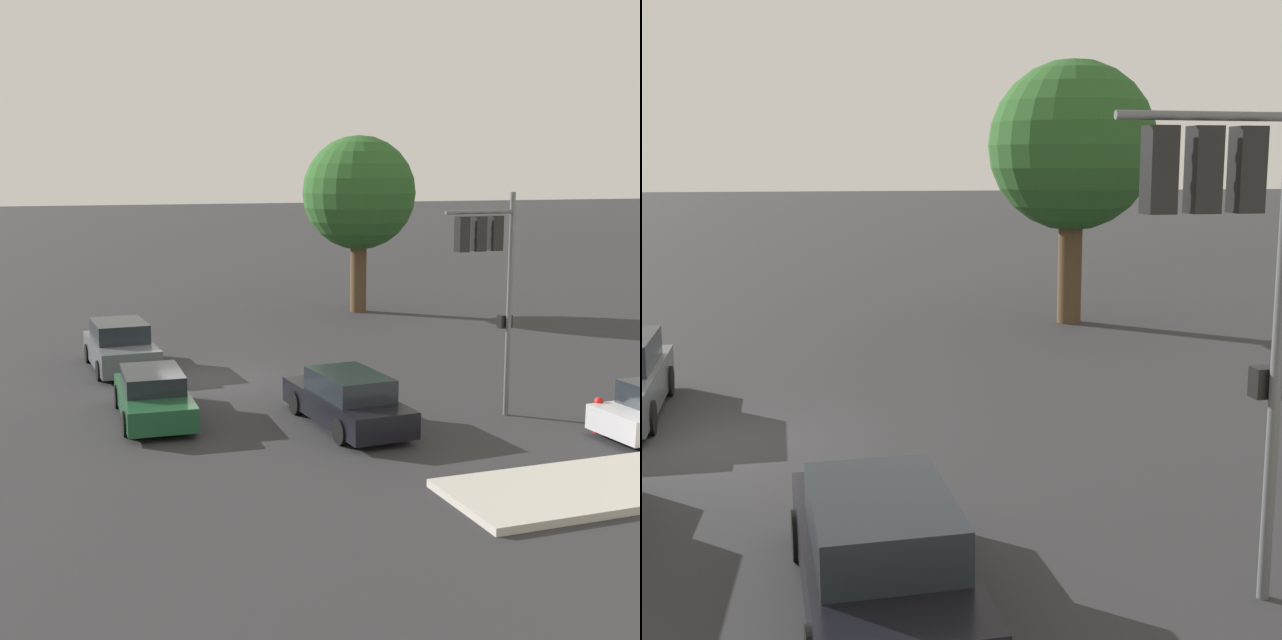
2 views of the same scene
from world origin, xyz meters
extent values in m
plane|color=#28282B|center=(0.00, 0.00, 0.00)|extent=(300.00, 300.00, 0.00)
cylinder|color=#4C3823|center=(-10.97, 9.79, 1.78)|extent=(0.75, 0.75, 3.56)
sphere|color=#285623|center=(-10.97, 9.79, 5.50)|extent=(5.18, 5.18, 5.18)
cylinder|color=#515456|center=(6.94, 6.74, 2.97)|extent=(0.14, 0.14, 5.94)
cylinder|color=#515456|center=(6.98, 5.75, 5.44)|extent=(0.18, 1.98, 0.10)
cube|color=black|center=(6.96, 6.25, 4.89)|extent=(0.31, 0.31, 0.90)
sphere|color=red|center=(6.77, 6.24, 5.19)|extent=(0.20, 0.20, 0.20)
sphere|color=#99660F|center=(6.77, 6.24, 4.89)|extent=(0.20, 0.20, 0.20)
sphere|color=#0F511E|center=(6.77, 6.24, 4.59)|extent=(0.20, 0.20, 0.20)
cube|color=black|center=(6.98, 5.75, 4.89)|extent=(0.31, 0.31, 0.90)
sphere|color=red|center=(6.79, 5.75, 5.19)|extent=(0.20, 0.20, 0.20)
sphere|color=#99660F|center=(6.79, 5.75, 4.89)|extent=(0.20, 0.20, 0.20)
sphere|color=#0F511E|center=(6.79, 5.75, 4.59)|extent=(0.20, 0.20, 0.20)
cube|color=black|center=(7.00, 5.26, 4.89)|extent=(0.31, 0.31, 0.90)
sphere|color=red|center=(6.81, 5.25, 5.19)|extent=(0.20, 0.20, 0.20)
sphere|color=#99660F|center=(6.81, 5.25, 4.89)|extent=(0.20, 0.20, 0.20)
sphere|color=#0F511E|center=(6.81, 5.25, 4.59)|extent=(0.20, 0.20, 0.20)
cube|color=black|center=(6.76, 6.74, 2.52)|extent=(0.23, 0.36, 0.35)
sphere|color=orange|center=(6.62, 6.73, 2.52)|extent=(0.18, 0.18, 0.18)
cube|color=#4C5156|center=(-2.28, -2.22, 0.57)|extent=(4.69, 2.00, 0.78)
cube|color=black|center=(-2.47, -2.23, 1.26)|extent=(2.46, 1.71, 0.62)
cylinder|color=black|center=(-0.87, -1.30, 0.32)|extent=(0.65, 0.24, 0.65)
cylinder|color=black|center=(-0.82, -3.06, 0.32)|extent=(0.65, 0.24, 0.65)
cylinder|color=black|center=(-3.74, -1.38, 0.32)|extent=(0.65, 0.24, 0.65)
cylinder|color=black|center=(-3.70, -3.14, 0.32)|extent=(0.65, 0.24, 0.65)
cube|color=#194728|center=(4.11, -2.20, 0.48)|extent=(4.61, 1.95, 0.61)
cube|color=black|center=(3.93, -2.19, 1.03)|extent=(2.43, 1.63, 0.48)
cylinder|color=black|center=(5.55, -1.47, 0.32)|extent=(0.65, 0.25, 0.64)
cylinder|color=black|center=(5.47, -3.08, 0.32)|extent=(0.65, 0.25, 0.64)
cylinder|color=black|center=(2.75, -1.33, 0.32)|extent=(0.65, 0.25, 0.64)
cylinder|color=black|center=(2.66, -2.93, 0.32)|extent=(0.65, 0.25, 0.64)
cube|color=black|center=(6.39, 2.36, 0.51)|extent=(4.82, 1.97, 0.66)
cube|color=black|center=(6.58, 2.37, 1.13)|extent=(2.54, 1.64, 0.58)
cylinder|color=black|center=(4.97, 1.48, 0.32)|extent=(0.66, 0.26, 0.65)
cylinder|color=black|center=(4.88, 3.08, 0.32)|extent=(0.66, 0.26, 0.65)
cylinder|color=black|center=(7.90, 1.65, 0.32)|extent=(0.66, 0.26, 0.65)
cylinder|color=black|center=(7.81, 3.24, 0.32)|extent=(0.66, 0.26, 0.65)
cylinder|color=black|center=(9.22, 8.37, 0.32)|extent=(0.24, 0.64, 0.64)
cylinder|color=red|center=(9.17, 8.02, 0.38)|extent=(0.20, 0.20, 0.75)
sphere|color=red|center=(9.17, 8.02, 0.81)|extent=(0.22, 0.22, 0.22)
camera|label=1|loc=(27.04, -5.80, 6.46)|focal=50.00mm
camera|label=2|loc=(15.78, 1.65, 4.95)|focal=50.00mm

